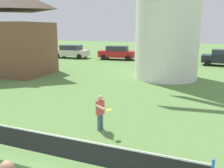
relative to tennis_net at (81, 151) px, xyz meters
The scene contains 7 objects.
tennis_net is the anchor object (origin of this frame).
player_far 2.84m from the tennis_net, 104.93° to the left, with size 0.71×0.68×1.29m.
parked_car_cream 24.85m from the tennis_net, 121.59° to the left, with size 4.39×2.09×1.56m.
parked_car_red 23.07m from the tennis_net, 108.42° to the left, with size 4.37×2.26×1.56m.
parked_car_silver 21.95m from the tennis_net, 93.85° to the left, with size 3.92×2.11×1.56m.
parked_car_black 21.57m from the tennis_net, 79.23° to the left, with size 4.16×2.00×1.56m.
chapel 16.11m from the tennis_net, 139.23° to the left, with size 6.61×5.05×7.60m.
Camera 1 is at (2.86, -2.97, 3.56)m, focal length 39.06 mm.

